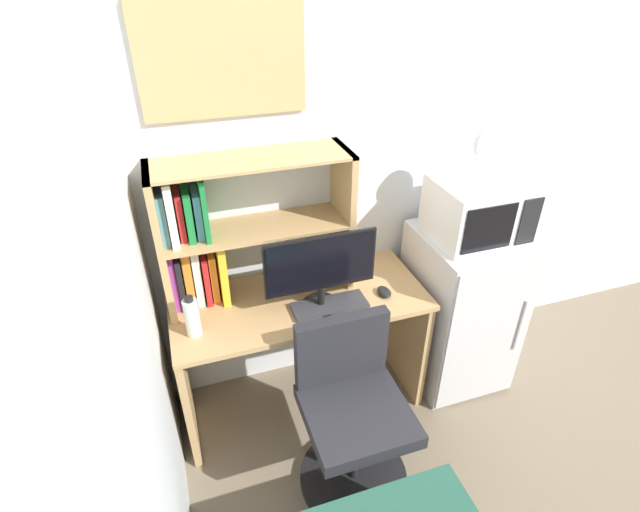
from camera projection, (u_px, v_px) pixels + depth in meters
The scene contains 12 objects.
wall_back at pixel (505, 143), 2.72m from camera, with size 6.40×0.04×2.60m, color silver.
desk at pixel (300, 332), 2.55m from camera, with size 1.28×0.56×0.74m.
hutch_bookshelf at pixel (222, 233), 2.28m from camera, with size 0.91×0.29×0.71m.
monitor at pixel (321, 268), 2.26m from camera, with size 0.54×0.19×0.39m.
keyboard at pixel (330, 306), 2.37m from camera, with size 0.37×0.14×0.02m, color #333338.
computer_mouse at pixel (384, 292), 2.46m from camera, with size 0.06×0.10×0.03m, color black.
water_bottle at pixel (192, 317), 2.16m from camera, with size 0.07×0.07×0.21m.
mini_fridge at pixel (459, 308), 2.79m from camera, with size 0.52×0.57×0.95m.
microwave at pixel (478, 210), 2.46m from camera, with size 0.45×0.38×0.31m.
desk_fan at pixel (492, 148), 2.28m from camera, with size 0.19×0.11×0.29m.
desk_chair at pixel (352, 419), 2.24m from camera, with size 0.53×0.53×0.86m.
wall_corkboard at pixel (223, 59), 2.00m from camera, with size 0.70×0.02×0.47m, color tan.
Camera 1 is at (-1.43, -2.16, 2.22)m, focal length 27.20 mm.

